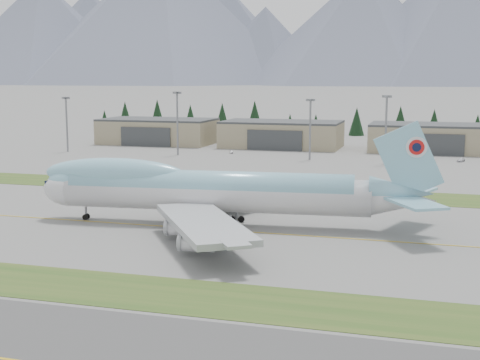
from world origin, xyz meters
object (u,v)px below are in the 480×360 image
(boeing_747_freighter, at_px, (211,190))
(hangar_center, at_px, (282,134))
(service_vehicle_c, at_px, (461,162))
(hangar_right, at_px, (433,138))
(service_vehicle_b, at_px, (400,156))
(hangar_left, at_px, (158,131))
(service_vehicle_a, at_px, (232,153))

(boeing_747_freighter, xyz_separation_m, hangar_center, (-18.44, 145.92, -1.55))
(boeing_747_freighter, distance_m, service_vehicle_c, 127.51)
(hangar_right, distance_m, service_vehicle_b, 22.39)
(service_vehicle_b, bearing_deg, hangar_left, 105.41)
(service_vehicle_a, height_order, service_vehicle_b, service_vehicle_b)
(hangar_center, height_order, hangar_right, same)
(hangar_center, bearing_deg, service_vehicle_a, -116.49)
(hangar_left, distance_m, hangar_right, 115.00)
(boeing_747_freighter, bearing_deg, service_vehicle_b, 71.37)
(boeing_747_freighter, height_order, service_vehicle_b, boeing_747_freighter)
(hangar_center, relative_size, service_vehicle_c, 11.37)
(hangar_left, height_order, service_vehicle_b, hangar_left)
(hangar_left, bearing_deg, hangar_right, 0.00)
(boeing_747_freighter, relative_size, hangar_center, 1.67)
(hangar_center, distance_m, service_vehicle_b, 52.06)
(hangar_left, height_order, service_vehicle_c, hangar_left)
(boeing_747_freighter, xyz_separation_m, hangar_right, (41.56, 145.92, -1.55))
(hangar_left, distance_m, service_vehicle_b, 105.16)
(hangar_center, xyz_separation_m, service_vehicle_c, (69.35, -29.22, -5.39))
(service_vehicle_b, bearing_deg, service_vehicle_a, 123.37)
(hangar_right, bearing_deg, hangar_center, 180.00)
(hangar_right, xyz_separation_m, service_vehicle_b, (-11.60, -18.38, -5.39))
(service_vehicle_b, distance_m, service_vehicle_c, 23.58)
(hangar_center, xyz_separation_m, service_vehicle_b, (48.40, -18.38, -5.39))
(service_vehicle_c, bearing_deg, service_vehicle_b, 174.90)
(service_vehicle_b, bearing_deg, hangar_center, 94.69)
(hangar_left, bearing_deg, hangar_center, 0.00)
(service_vehicle_a, bearing_deg, hangar_right, -1.37)
(service_vehicle_a, bearing_deg, service_vehicle_c, -23.09)
(service_vehicle_c, bearing_deg, service_vehicle_a, -159.32)
(service_vehicle_a, relative_size, service_vehicle_b, 0.87)
(service_vehicle_c, bearing_deg, hangar_center, 179.40)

